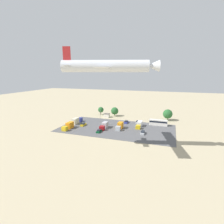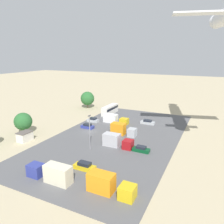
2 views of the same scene
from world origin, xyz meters
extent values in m
plane|color=tan|center=(0.00, 0.00, 0.00)|extent=(400.00, 400.00, 0.00)
cube|color=#565659|center=(0.00, 9.23, 0.04)|extent=(61.35, 32.94, 0.08)
cube|color=silver|center=(13.69, -11.92, 1.23)|extent=(3.70, 2.59, 2.46)
cube|color=#59514C|center=(13.69, -11.92, 2.52)|extent=(3.94, 2.83, 0.12)
cube|color=silver|center=(-21.18, -3.60, 1.73)|extent=(10.20, 2.48, 3.31)
cube|color=black|center=(-21.18, -3.60, 2.33)|extent=(9.79, 2.52, 0.93)
cube|color=gold|center=(19.57, 10.89, 0.54)|extent=(1.75, 4.65, 0.92)
cube|color=#1E232D|center=(19.57, 10.89, 1.34)|extent=(1.47, 2.60, 0.67)
cube|color=#ADB2B7|center=(-9.19, -4.21, 0.50)|extent=(1.98, 4.01, 0.84)
cube|color=#1E232D|center=(-9.19, -4.21, 1.23)|extent=(1.66, 2.24, 0.62)
cube|color=#0C4723|center=(6.50, 18.52, 0.49)|extent=(1.72, 4.11, 0.81)
cube|color=#1E232D|center=(6.50, 18.52, 1.19)|extent=(1.45, 2.30, 0.60)
cube|color=navy|center=(-2.49, -2.26, 0.51)|extent=(1.90, 4.08, 0.86)
cube|color=#1E232D|center=(-2.49, -2.26, 1.26)|extent=(1.60, 2.28, 0.63)
cube|color=#ADB2B7|center=(-15.04, 13.58, 0.49)|extent=(1.85, 4.67, 0.83)
cube|color=#1E232D|center=(-15.04, 13.58, 1.21)|extent=(1.56, 2.61, 0.61)
cube|color=maroon|center=(6.30, 15.03, 1.19)|extent=(2.49, 2.36, 2.22)
cube|color=#B2B2B7|center=(6.30, 10.57, 1.67)|extent=(2.49, 4.20, 3.18)
cube|color=#ADB2B7|center=(-1.97, 12.97, 1.24)|extent=(2.50, 2.27, 2.32)
cube|color=orange|center=(-1.97, 8.67, 1.73)|extent=(2.50, 4.04, 3.31)
cube|color=gold|center=(-11.35, 6.56, 1.08)|extent=(2.41, 2.66, 1.99)
cube|color=white|center=(-11.35, 1.54, 1.50)|extent=(2.41, 4.72, 2.85)
cube|color=gold|center=(24.36, 22.17, 1.23)|extent=(2.56, 2.54, 2.29)
cube|color=orange|center=(24.36, 17.37, 1.72)|extent=(2.56, 4.52, 3.28)
cube|color=navy|center=(25.64, 3.79, 1.27)|extent=(2.34, 2.86, 2.39)
cube|color=beige|center=(25.64, 9.19, 1.79)|extent=(2.34, 5.08, 3.41)
cylinder|color=brown|center=(9.54, -16.74, 0.89)|extent=(0.36, 0.36, 1.77)
sphere|color=#28602D|center=(9.54, -16.74, 3.71)|extent=(5.17, 5.17, 5.17)
cylinder|color=brown|center=(-25.84, -16.79, 1.00)|extent=(0.36, 0.36, 2.00)
sphere|color=#28602D|center=(-25.84, -16.79, 4.21)|extent=(5.90, 5.90, 5.90)
cylinder|color=gray|center=(10.71, 6.81, 4.28)|extent=(0.20, 0.20, 8.41)
cube|color=#4C4C51|center=(10.71, 6.81, 8.67)|extent=(0.90, 0.28, 0.20)
cone|color=silver|center=(-20.16, 31.56, 32.07)|extent=(5.62, 5.18, 4.07)
camera|label=1|loc=(-27.18, 96.66, 29.62)|focal=28.00mm
camera|label=2|loc=(53.03, 33.33, 22.76)|focal=35.00mm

